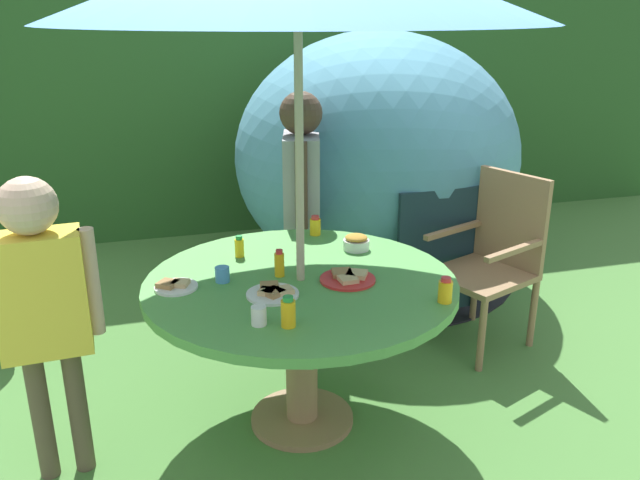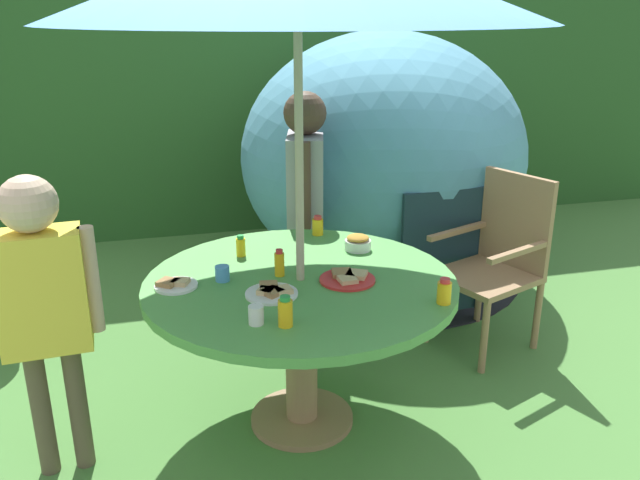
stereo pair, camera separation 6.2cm
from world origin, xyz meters
name	(u,v)px [view 1 (the left image)]	position (x,y,z in m)	size (l,w,h in m)	color
ground_plane	(302,422)	(0.00, 0.00, -0.01)	(10.00, 10.00, 0.02)	#477A38
hedge_backdrop	(210,103)	(0.00, 3.25, 1.08)	(9.00, 0.70, 2.17)	#285623
garden_table	(301,305)	(0.00, 0.00, 0.61)	(1.39, 1.39, 0.74)	#93704C
wooden_chair	(494,253)	(1.27, 0.50, 0.54)	(0.63, 0.62, 1.00)	#93704C
dome_tent	(376,158)	(1.00, 1.71, 0.86)	(2.20, 2.20, 1.74)	teal
child_in_grey_shirt	(302,182)	(0.26, 0.99, 0.92)	(0.29, 0.47, 1.44)	navy
child_in_yellow_shirt	(41,295)	(-1.05, -0.07, 0.82)	(0.44, 0.22, 1.29)	brown
snack_bowl	(356,242)	(0.36, 0.30, 0.77)	(0.13, 0.13, 0.08)	white
plate_mid_left	(348,278)	(0.20, -0.07, 0.75)	(0.25, 0.25, 0.03)	red
plate_far_left	(175,286)	(-0.54, 0.05, 0.75)	(0.18, 0.18, 0.03)	white
plate_far_right	(273,292)	(-0.15, -0.13, 0.75)	(0.22, 0.22, 0.03)	white
juice_bottle_near_left	(315,226)	(0.22, 0.57, 0.78)	(0.06, 0.06, 0.10)	yellow
juice_bottle_near_right	(239,247)	(-0.21, 0.36, 0.78)	(0.04, 0.04, 0.11)	yellow
juice_bottle_center_front	(288,312)	(-0.15, -0.42, 0.79)	(0.06, 0.06, 0.12)	yellow
juice_bottle_center_back	(445,291)	(0.51, -0.39, 0.79)	(0.06, 0.06, 0.11)	yellow
juice_bottle_mid_right	(279,264)	(-0.08, 0.07, 0.79)	(0.04, 0.04, 0.12)	yellow
cup_near	(222,274)	(-0.34, 0.07, 0.77)	(0.06, 0.06, 0.07)	#4C99D8
cup_far	(259,316)	(-0.26, -0.38, 0.77)	(0.06, 0.06, 0.07)	white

